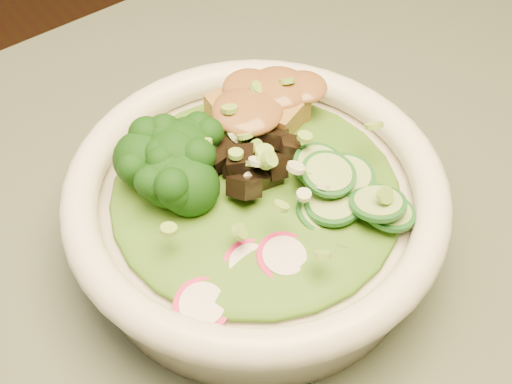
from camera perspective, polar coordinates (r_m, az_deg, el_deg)
salad_bowl at (r=0.51m, az=0.00°, el=-1.44°), size 0.27×0.27×0.07m
lettuce_bed at (r=0.49m, az=0.00°, el=0.08°), size 0.20×0.20×0.02m
broccoli_florets at (r=0.48m, az=-7.37°, el=1.41°), size 0.09×0.08×0.04m
radish_slices at (r=0.45m, az=-0.12°, el=-6.06°), size 0.11×0.06×0.02m
cucumber_slices at (r=0.48m, az=7.67°, el=0.52°), size 0.08×0.08×0.04m
mushroom_heap at (r=0.49m, az=0.08°, el=2.20°), size 0.08×0.08×0.04m
tofu_cubes at (r=0.53m, az=0.58°, el=6.13°), size 0.10×0.07×0.04m
peanut_sauce at (r=0.52m, az=0.59°, el=7.16°), size 0.07×0.06×0.02m
scallion_garnish at (r=0.47m, az=0.00°, el=1.93°), size 0.19×0.19×0.02m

